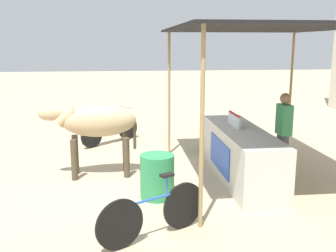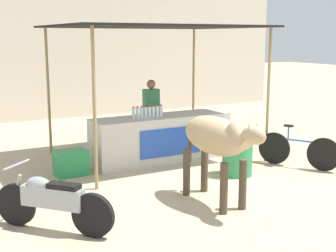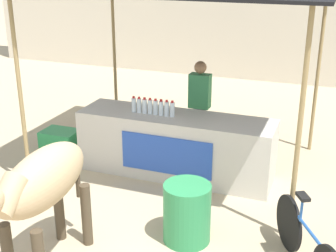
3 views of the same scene
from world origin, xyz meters
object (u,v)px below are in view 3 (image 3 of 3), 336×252
Objects in this scene: stall_counter at (175,145)px; cow at (42,185)px; vendor_behind_counter at (199,109)px; water_barrel at (187,213)px; cooler_box at (61,144)px; bicycle_leaning at (307,247)px.

stall_counter is 2.80m from cow.
vendor_behind_counter is 2.25× the size of water_barrel.
vendor_behind_counter is at bearing 103.96° from water_barrel.
water_barrel is at bearing -76.04° from vendor_behind_counter.
stall_counter is 4.09× the size of water_barrel.
cooler_box is at bearing -177.23° from stall_counter.
stall_counter is at bearing -100.95° from vendor_behind_counter.
bicycle_leaning is (1.40, -0.17, -0.02)m from water_barrel.
cooler_box is 3.12m from cow.
water_barrel is (0.74, -1.64, -0.11)m from stall_counter.
stall_counter is 1.81m from water_barrel.
cow is (-1.23, -1.06, 0.67)m from water_barrel.
cow is 2.86m from bicycle_leaning.
bicycle_leaning is at bearing -22.44° from cooler_box.
stall_counter is 5.00× the size of cooler_box.
water_barrel is at bearing -29.33° from cooler_box.
bicycle_leaning is (2.14, -1.81, -0.13)m from stall_counter.
vendor_behind_counter is 0.90× the size of cow.
vendor_behind_counter is (0.15, 0.75, 0.37)m from stall_counter.
cooler_box is 3.16m from water_barrel.
stall_counter is at bearing 139.74° from bicycle_leaning.
cow is (-0.64, -3.45, 0.18)m from vendor_behind_counter.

